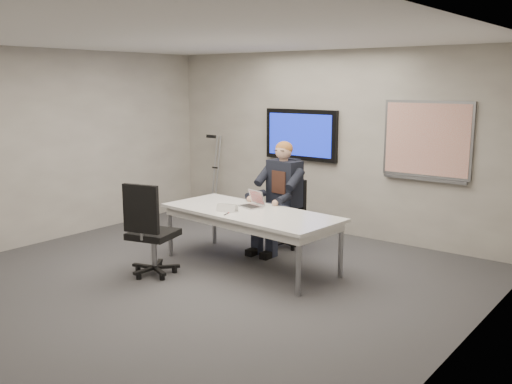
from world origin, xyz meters
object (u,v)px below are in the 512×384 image
Objects in this scene: seated_person at (276,208)px; laptop at (253,203)px; conference_table at (250,217)px; office_chair_near at (151,247)px; office_chair_far at (288,226)px.

laptop is at bearing -81.43° from seated_person.
office_chair_near is (-0.72, -1.02, -0.28)m from conference_table.
office_chair_far is (-0.13, 1.02, -0.34)m from conference_table.
office_chair_far is 0.93m from laptop.
office_chair_far is 2.82× the size of laptop.
conference_table is 6.96× the size of laptop.
laptop is (-0.00, -0.80, 0.47)m from office_chair_far.
office_chair_far is at bearing 105.60° from laptop.
seated_person is (-0.02, -0.26, 0.31)m from office_chair_far.
seated_person reaches higher than office_chair_near.
office_chair_near is 1.89m from seated_person.
seated_person reaches higher than office_chair_far.
office_chair_near is 0.76× the size of seated_person.
office_chair_near is (-0.59, -2.04, 0.06)m from office_chair_far.
conference_table is 1.59× the size of seated_person.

